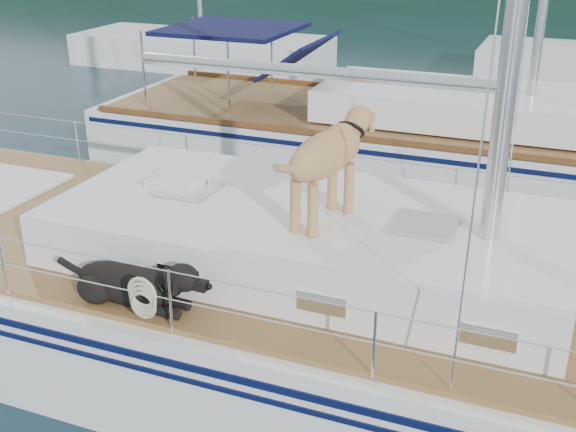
% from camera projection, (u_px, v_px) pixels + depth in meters
% --- Properties ---
extents(ground, '(120.00, 120.00, 0.00)m').
position_uv_depth(ground, '(241.00, 343.00, 8.32)').
color(ground, black).
rests_on(ground, ground).
extents(main_sailboat, '(12.00, 3.81, 14.01)m').
position_uv_depth(main_sailboat, '(247.00, 293.00, 8.02)').
color(main_sailboat, white).
rests_on(main_sailboat, ground).
extents(neighbor_sailboat, '(11.00, 3.50, 13.30)m').
position_uv_depth(neighbor_sailboat, '(395.00, 142.00, 13.40)').
color(neighbor_sailboat, white).
rests_on(neighbor_sailboat, ground).
extents(bg_boat_west, '(8.00, 3.00, 11.65)m').
position_uv_depth(bg_boat_west, '(202.00, 52.00, 22.84)').
color(bg_boat_west, white).
rests_on(bg_boat_west, ground).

